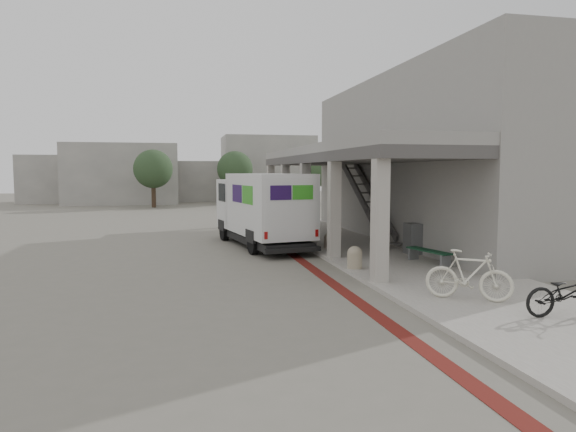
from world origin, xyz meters
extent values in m
plane|color=slate|center=(0.00, 0.00, 0.00)|extent=(120.00, 120.00, 0.00)
cube|color=#5F1813|center=(1.00, 2.00, 0.01)|extent=(0.35, 40.00, 0.01)
cube|color=gray|center=(4.00, 0.00, 0.06)|extent=(4.40, 28.00, 0.12)
cube|color=gray|center=(7.35, 4.50, 3.50)|extent=(4.30, 17.00, 7.00)
cube|color=#494644|center=(3.60, 4.50, 3.50)|extent=(3.40, 16.90, 0.35)
cube|color=gray|center=(3.60, 4.50, 3.85)|extent=(3.40, 16.90, 0.35)
cube|color=gray|center=(-8.00, 34.00, 2.75)|extent=(10.00, 6.00, 5.50)
cube|color=gray|center=(-1.00, 38.00, 2.00)|extent=(8.00, 6.00, 4.00)
cube|color=gray|center=(6.00, 36.00, 3.25)|extent=(9.00, 6.00, 6.50)
cube|color=gray|center=(-14.00, 37.00, 2.25)|extent=(7.00, 5.00, 4.50)
cylinder|color=#38281C|center=(-5.00, 28.00, 1.20)|extent=(0.36, 0.36, 2.40)
sphere|color=#283F25|center=(-5.00, 28.00, 3.20)|extent=(3.20, 3.20, 3.20)
cylinder|color=#38281C|center=(2.00, 30.00, 1.20)|extent=(0.36, 0.36, 2.40)
sphere|color=#283F25|center=(2.00, 30.00, 3.20)|extent=(3.20, 3.20, 3.20)
cylinder|color=#38281C|center=(10.00, 29.00, 1.20)|extent=(0.36, 0.36, 2.40)
sphere|color=#283F25|center=(10.00, 29.00, 3.20)|extent=(3.20, 3.20, 3.20)
cube|color=black|center=(0.24, 4.17, 0.36)|extent=(2.90, 6.49, 0.27)
cube|color=silver|center=(0.38, 3.38, 1.74)|extent=(2.90, 4.94, 2.33)
cube|color=silver|center=(-0.14, 6.42, 1.61)|extent=(2.40, 2.04, 2.06)
cube|color=silver|center=(-0.30, 7.35, 0.85)|extent=(2.03, 0.86, 0.72)
cube|color=black|center=(-0.26, 7.13, 2.10)|extent=(2.01, 0.76, 0.94)
cube|color=black|center=(0.79, 1.00, 0.31)|extent=(2.07, 0.57, 0.16)
cube|color=#260F49|center=(-0.79, 3.82, 2.15)|extent=(0.23, 1.24, 0.67)
cube|color=#309520|center=(-0.56, 2.50, 2.15)|extent=(0.23, 1.24, 0.67)
cube|color=#260F49|center=(0.38, 1.00, 2.28)|extent=(0.75, 0.15, 0.49)
cube|color=#309520|center=(1.17, 1.13, 2.28)|extent=(0.75, 0.15, 0.49)
cylinder|color=black|center=(-1.07, 6.31, 0.40)|extent=(0.38, 0.84, 0.80)
cylinder|color=black|center=(0.78, 6.62, 0.40)|extent=(0.38, 0.84, 0.80)
cylinder|color=black|center=(-0.38, 2.25, 0.40)|extent=(0.38, 0.84, 0.80)
cylinder|color=black|center=(1.47, 2.57, 0.40)|extent=(0.38, 0.84, 0.80)
cube|color=gray|center=(4.84, -2.01, 0.31)|extent=(0.38, 0.16, 0.38)
cube|color=gray|center=(4.49, -0.57, 0.31)|extent=(0.38, 0.16, 0.38)
cube|color=#133B24|center=(4.53, -1.32, 0.52)|extent=(0.52, 1.76, 0.04)
cube|color=#133B24|center=(4.66, -1.29, 0.52)|extent=(0.52, 1.76, 0.04)
cube|color=#133B24|center=(4.80, -1.26, 0.52)|extent=(0.52, 1.76, 0.04)
cylinder|color=tan|center=(2.10, -1.59, 0.34)|extent=(0.44, 0.44, 0.44)
sphere|color=tan|center=(2.10, -1.59, 0.56)|extent=(0.44, 0.44, 0.44)
cylinder|color=gray|center=(2.52, 2.42, 0.32)|extent=(0.40, 0.40, 0.40)
sphere|color=gray|center=(2.52, 2.42, 0.52)|extent=(0.40, 0.40, 0.40)
cube|color=slate|center=(5.00, 0.51, 0.66)|extent=(0.48, 0.64, 1.07)
imported|color=black|center=(4.53, -7.31, 0.59)|extent=(1.83, 0.71, 0.95)
imported|color=silver|center=(3.31, -5.74, 0.69)|extent=(1.85, 1.52, 1.13)
camera|label=1|loc=(-3.01, -15.94, 3.00)|focal=32.00mm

